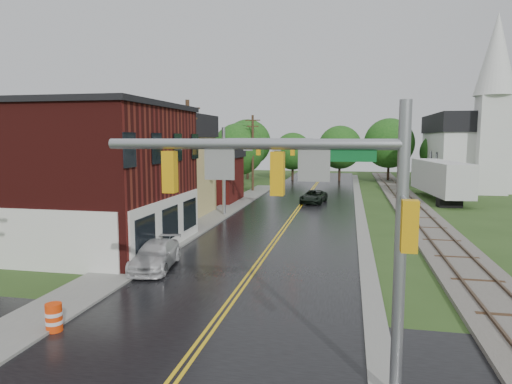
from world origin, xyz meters
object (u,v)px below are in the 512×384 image
(suv_dark, at_px, (314,197))
(tree_left_e, at_px, (240,150))
(traffic_signal_far, at_px, (249,155))
(tree_left_b, at_px, (115,144))
(pickup_white, at_px, (155,256))
(tree_left_a, at_px, (26,154))
(tree_left_c, at_px, (184,154))
(traffic_signal_near, at_px, (309,196))
(utility_pole_c, at_px, (253,152))
(construction_barrel, at_px, (54,318))
(semi_trailer, at_px, (440,177))
(utility_pole_b, at_px, (188,161))
(brick_building, at_px, (56,176))
(church, at_px, (475,142))

(suv_dark, bearing_deg, tree_left_e, 141.45)
(traffic_signal_far, distance_m, tree_left_b, 15.21)
(tree_left_b, bearing_deg, suv_dark, 11.09)
(suv_dark, relative_size, pickup_white, 1.01)
(tree_left_a, bearing_deg, tree_left_c, 71.57)
(traffic_signal_near, bearing_deg, tree_left_b, 125.49)
(traffic_signal_far, xyz_separation_m, tree_left_c, (-10.38, 12.90, -0.46))
(tree_left_e, bearing_deg, utility_pole_c, -42.84)
(traffic_signal_far, xyz_separation_m, construction_barrel, (-1.53, -23.00, -4.50))
(traffic_signal_far, xyz_separation_m, tree_left_a, (-16.38, -5.10, 0.14))
(tree_left_c, distance_m, semi_trailer, 27.46)
(utility_pole_b, relative_size, utility_pole_c, 1.00)
(brick_building, relative_size, construction_barrel, 15.03)
(suv_dark, bearing_deg, utility_pole_b, -112.49)
(traffic_signal_far, bearing_deg, traffic_signal_near, -74.48)
(utility_pole_c, bearing_deg, church, 19.97)
(church, distance_m, traffic_signal_near, 54.32)
(semi_trailer, bearing_deg, suv_dark, -159.55)
(tree_left_c, bearing_deg, traffic_signal_far, -51.18)
(utility_pole_c, relative_size, pickup_white, 2.03)
(utility_pole_b, relative_size, pickup_white, 2.03)
(traffic_signal_near, bearing_deg, construction_barrel, 166.72)
(traffic_signal_near, height_order, tree_left_e, tree_left_e)
(tree_left_b, bearing_deg, tree_left_a, -101.31)
(church, distance_m, tree_left_e, 29.91)
(semi_trailer, bearing_deg, brick_building, -135.85)
(traffic_signal_far, height_order, suv_dark, traffic_signal_far)
(construction_barrel, bearing_deg, brick_building, 124.23)
(suv_dark, bearing_deg, traffic_signal_near, -78.36)
(church, bearing_deg, brick_building, -129.98)
(utility_pole_c, bearing_deg, construction_barrel, -87.42)
(brick_building, bearing_deg, tree_left_c, 93.14)
(traffic_signal_far, relative_size, utility_pole_b, 0.82)
(brick_building, xyz_separation_m, traffic_signal_far, (9.01, 12.00, 0.82))
(semi_trailer, bearing_deg, pickup_white, -122.47)
(brick_building, height_order, traffic_signal_far, brick_building)
(suv_dark, xyz_separation_m, semi_trailer, (12.46, 4.65, 1.74))
(utility_pole_c, bearing_deg, pickup_white, -86.41)
(suv_dark, distance_m, construction_barrel, 32.18)
(traffic_signal_near, xyz_separation_m, suv_dark, (-2.41, 33.60, -4.34))
(tree_left_c, bearing_deg, pickup_white, -72.25)
(tree_left_e, bearing_deg, tree_left_c, -129.81)
(utility_pole_c, relative_size, tree_left_b, 0.93)
(traffic_signal_far, height_order, pickup_white, traffic_signal_far)
(tree_left_e, distance_m, suv_dark, 14.89)
(tree_left_a, relative_size, semi_trailer, 0.67)
(traffic_signal_near, bearing_deg, tree_left_c, 114.56)
(traffic_signal_far, relative_size, pickup_white, 1.65)
(traffic_signal_far, height_order, utility_pole_c, utility_pole_c)
(construction_barrel, bearing_deg, semi_trailer, 62.93)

